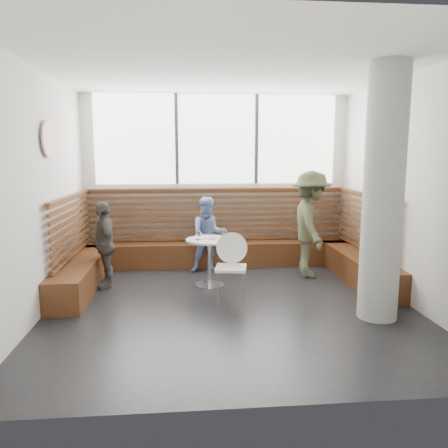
{
  "coord_description": "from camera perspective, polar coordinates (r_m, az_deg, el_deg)",
  "views": [
    {
      "loc": [
        -0.62,
        -5.82,
        2.09
      ],
      "look_at": [
        0.0,
        1.0,
        1.0
      ],
      "focal_mm": 35.0,
      "sensor_mm": 36.0,
      "label": 1
    }
  ],
  "objects": [
    {
      "name": "adult_man",
      "position": [
        7.62,
        11.23,
        -0.03
      ],
      "size": [
        0.78,
        1.24,
        1.83
      ],
      "primitive_type": "imported",
      "rotation": [
        0.0,
        0.0,
        1.48
      ],
      "color": "#464931",
      "rests_on": "ground"
    },
    {
      "name": "glass_left",
      "position": [
        6.86,
        -3.41,
        -1.57
      ],
      "size": [
        0.08,
        0.08,
        0.12
      ],
      "primitive_type": "cylinder",
      "color": "white",
      "rests_on": "cafe_table"
    },
    {
      "name": "glass_mid",
      "position": [
        6.88,
        -1.5,
        -1.55
      ],
      "size": [
        0.07,
        0.07,
        0.12
      ],
      "primitive_type": "cylinder",
      "color": "white",
      "rests_on": "cafe_table"
    },
    {
      "name": "cafe_chair",
      "position": [
        6.38,
        0.84,
        -4.8
      ],
      "size": [
        0.46,
        0.45,
        0.96
      ],
      "rotation": [
        0.0,
        0.0,
        -0.18
      ],
      "color": "white",
      "rests_on": "ground"
    },
    {
      "name": "child_left",
      "position": [
        7.18,
        -15.35,
        -2.57
      ],
      "size": [
        0.61,
        0.87,
        1.37
      ],
      "primitive_type": "imported",
      "rotation": [
        0.0,
        0.0,
        -1.2
      ],
      "color": "#514F4A",
      "rests_on": "ground"
    },
    {
      "name": "plate_far",
      "position": [
        7.1,
        -1.43,
        -1.63
      ],
      "size": [
        0.19,
        0.19,
        0.01
      ],
      "primitive_type": "cylinder",
      "color": "white",
      "rests_on": "cafe_table"
    },
    {
      "name": "plate_near",
      "position": [
        7.0,
        -2.94,
        -1.8
      ],
      "size": [
        0.21,
        0.21,
        0.01
      ],
      "primitive_type": "cylinder",
      "color": "white",
      "rests_on": "cafe_table"
    },
    {
      "name": "glass_right",
      "position": [
        6.97,
        -0.04,
        -1.42
      ],
      "size": [
        0.07,
        0.07,
        0.11
      ],
      "primitive_type": "cylinder",
      "color": "white",
      "rests_on": "cafe_table"
    },
    {
      "name": "child_back",
      "position": [
        7.79,
        -2.0,
        -1.43
      ],
      "size": [
        0.71,
        0.58,
        1.35
      ],
      "primitive_type": "imported",
      "rotation": [
        0.0,
        0.0,
        0.1
      ],
      "color": "#7591CC",
      "rests_on": "ground"
    },
    {
      "name": "concrete_column",
      "position": [
        5.8,
        20.09,
        3.64
      ],
      "size": [
        0.5,
        0.5,
        3.2
      ],
      "primitive_type": "cylinder",
      "color": "gray",
      "rests_on": "ground"
    },
    {
      "name": "wall_art",
      "position": [
        6.49,
        -22.03,
        10.24
      ],
      "size": [
        0.03,
        0.5,
        0.5
      ],
      "primitive_type": "cylinder",
      "rotation": [
        0.0,
        1.57,
        0.0
      ],
      "color": "white",
      "rests_on": "room"
    },
    {
      "name": "booth",
      "position": [
        7.8,
        -0.52,
        -3.41
      ],
      "size": [
        5.0,
        2.5,
        1.44
      ],
      "color": "#452411",
      "rests_on": "ground"
    },
    {
      "name": "room",
      "position": [
        5.88,
        0.89,
        4.27
      ],
      "size": [
        5.0,
        5.0,
        3.2
      ],
      "color": "silver",
      "rests_on": "ground"
    },
    {
      "name": "menu_card",
      "position": [
        6.71,
        -1.77,
        -2.3
      ],
      "size": [
        0.23,
        0.21,
        0.0
      ],
      "primitive_type": "cube",
      "rotation": [
        0.0,
        0.0,
        -0.43
      ],
      "color": "#A5C64C",
      "rests_on": "cafe_table"
    },
    {
      "name": "cafe_table",
      "position": [
        6.96,
        -1.92,
        -3.74
      ],
      "size": [
        0.75,
        0.75,
        0.77
      ],
      "color": "silver",
      "rests_on": "ground"
    }
  ]
}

